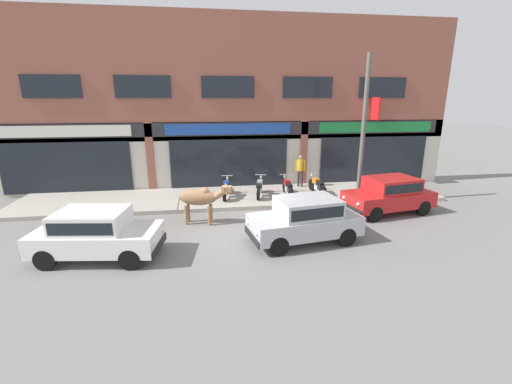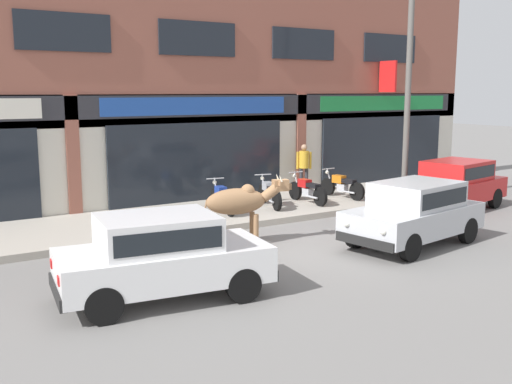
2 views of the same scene
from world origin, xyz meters
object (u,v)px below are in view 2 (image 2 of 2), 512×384
at_px(motorcycle_0, 222,198).
at_px(motorcycle_2, 307,190).
at_px(motorcycle_1, 269,193).
at_px(pedestrian, 304,163).
at_px(car_1, 415,210).
at_px(car_0, 161,253).
at_px(utility_pole, 408,100).
at_px(car_2, 455,182).
at_px(cow, 240,202).
at_px(motorcycle_3, 342,186).

xyz_separation_m(motorcycle_0, motorcycle_2, (2.83, -0.15, 0.00)).
distance_m(motorcycle_1, pedestrian, 2.77).
xyz_separation_m(car_1, motorcycle_2, (0.57, 4.78, -0.26)).
relative_size(car_0, utility_pole, 0.62).
bearing_deg(motorcycle_2, motorcycle_0, 177.00).
bearing_deg(car_2, motorcycle_2, 145.44).
bearing_deg(utility_pole, cow, -167.31).
bearing_deg(motorcycle_2, pedestrian, 56.48).
relative_size(car_0, motorcycle_2, 2.07).
relative_size(motorcycle_0, utility_pole, 0.30).
bearing_deg(car_2, motorcycle_1, 152.12).
height_order(car_1, motorcycle_2, car_1).
bearing_deg(pedestrian, cow, -139.83).
height_order(car_0, pedestrian, pedestrian).
bearing_deg(motorcycle_3, motorcycle_2, -175.99).
height_order(car_1, motorcycle_3, car_1).
bearing_deg(car_2, car_0, -166.26).
distance_m(motorcycle_2, motorcycle_3, 1.44).
distance_m(car_2, motorcycle_1, 5.55).
distance_m(car_0, motorcycle_3, 9.82).
bearing_deg(motorcycle_0, car_1, -65.36).
height_order(car_0, motorcycle_1, car_0).
bearing_deg(motorcycle_1, car_1, -81.59).
bearing_deg(motorcycle_1, motorcycle_0, 178.47).
height_order(cow, car_0, cow).
bearing_deg(pedestrian, utility_pole, -53.76).
height_order(cow, car_2, cow).
xyz_separation_m(cow, motorcycle_1, (2.63, 2.75, -0.45)).
xyz_separation_m(motorcycle_1, utility_pole, (4.22, -1.21, 2.67)).
xyz_separation_m(car_2, motorcycle_0, (-6.44, 2.63, -0.26)).
bearing_deg(motorcycle_2, utility_pole, -20.54).
distance_m(cow, car_0, 3.85).
relative_size(car_2, utility_pole, 0.62).
height_order(car_0, car_1, same).
bearing_deg(motorcycle_3, car_2, -50.04).
distance_m(car_2, utility_pole, 2.86).
bearing_deg(cow, car_2, 1.18).
distance_m(cow, motorcycle_1, 3.83).
xyz_separation_m(motorcycle_0, utility_pole, (5.76, -1.25, 2.67)).
xyz_separation_m(motorcycle_1, motorcycle_2, (1.29, -0.11, 0.00)).
xyz_separation_m(car_0, car_1, (6.34, 0.27, 0.00)).
xyz_separation_m(car_1, utility_pole, (3.50, 3.69, 2.41)).
distance_m(motorcycle_2, utility_pole, 4.11).
xyz_separation_m(cow, motorcycle_0, (1.09, 2.79, -0.45)).
height_order(cow, motorcycle_2, cow).
relative_size(car_1, motorcycle_2, 2.08).
relative_size(cow, car_0, 0.56).
bearing_deg(car_1, motorcycle_1, 98.41).
distance_m(car_2, motorcycle_0, 6.96).
bearing_deg(car_0, motorcycle_2, 36.21).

